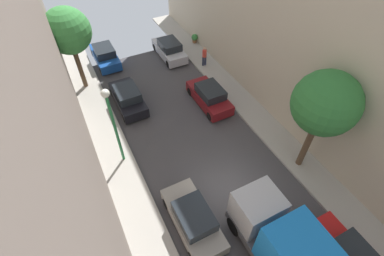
{
  "coord_description": "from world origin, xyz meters",
  "views": [
    {
      "loc": [
        -5.64,
        -6.53,
        13.95
      ],
      "look_at": [
        0.19,
        4.93,
        0.5
      ],
      "focal_mm": 26.19,
      "sensor_mm": 36.0,
      "label": 1
    }
  ],
  "objects_px": {
    "street_tree_0": "(67,31)",
    "parked_car_left_3": "(128,98)",
    "parked_car_right_2": "(169,49)",
    "pedestrian": "(204,56)",
    "parked_car_right_1": "(209,96)",
    "potted_plant_0": "(195,38)",
    "street_tree_1": "(325,104)",
    "lamp_post": "(112,117)",
    "parked_car_left_2": "(193,219)",
    "parked_car_left_4": "(105,55)"
  },
  "relations": [
    {
      "from": "parked_car_right_1",
      "to": "parked_car_right_2",
      "type": "height_order",
      "value": "same"
    },
    {
      "from": "parked_car_left_3",
      "to": "street_tree_1",
      "type": "relative_size",
      "value": 0.65
    },
    {
      "from": "street_tree_1",
      "to": "lamp_post",
      "type": "height_order",
      "value": "street_tree_1"
    },
    {
      "from": "parked_car_left_2",
      "to": "parked_car_left_3",
      "type": "relative_size",
      "value": 1.0
    },
    {
      "from": "parked_car_right_2",
      "to": "street_tree_1",
      "type": "relative_size",
      "value": 0.65
    },
    {
      "from": "parked_car_right_1",
      "to": "lamp_post",
      "type": "xyz_separation_m",
      "value": [
        -7.3,
        -2.23,
        2.99
      ]
    },
    {
      "from": "parked_car_left_4",
      "to": "parked_car_right_2",
      "type": "xyz_separation_m",
      "value": [
        5.4,
        -1.63,
        0.0
      ]
    },
    {
      "from": "parked_car_right_1",
      "to": "street_tree_1",
      "type": "xyz_separation_m",
      "value": [
        2.1,
        -7.37,
        4.21
      ]
    },
    {
      "from": "parked_car_right_1",
      "to": "potted_plant_0",
      "type": "xyz_separation_m",
      "value": [
        3.05,
        8.29,
        -0.1
      ]
    },
    {
      "from": "parked_car_left_4",
      "to": "street_tree_0",
      "type": "xyz_separation_m",
      "value": [
        -2.38,
        -2.73,
        4.04
      ]
    },
    {
      "from": "parked_car_left_3",
      "to": "street_tree_1",
      "type": "xyz_separation_m",
      "value": [
        7.5,
        -9.93,
        4.21
      ]
    },
    {
      "from": "potted_plant_0",
      "to": "lamp_post",
      "type": "xyz_separation_m",
      "value": [
        -10.35,
        -10.52,
        3.09
      ]
    },
    {
      "from": "parked_car_left_2",
      "to": "lamp_post",
      "type": "xyz_separation_m",
      "value": [
        -1.9,
        5.7,
        2.99
      ]
    },
    {
      "from": "potted_plant_0",
      "to": "street_tree_0",
      "type": "bearing_deg",
      "value": -169.12
    },
    {
      "from": "parked_car_right_1",
      "to": "parked_car_right_2",
      "type": "xyz_separation_m",
      "value": [
        0.0,
        7.3,
        0.0
      ]
    },
    {
      "from": "parked_car_left_2",
      "to": "parked_car_left_3",
      "type": "distance_m",
      "value": 10.49
    },
    {
      "from": "parked_car_right_2",
      "to": "pedestrian",
      "type": "bearing_deg",
      "value": -54.29
    },
    {
      "from": "lamp_post",
      "to": "pedestrian",
      "type": "bearing_deg",
      "value": 35.82
    },
    {
      "from": "parked_car_left_2",
      "to": "potted_plant_0",
      "type": "distance_m",
      "value": 18.28
    },
    {
      "from": "street_tree_0",
      "to": "parked_car_left_3",
      "type": "bearing_deg",
      "value": -56.82
    },
    {
      "from": "parked_car_right_1",
      "to": "street_tree_1",
      "type": "distance_m",
      "value": 8.75
    },
    {
      "from": "parked_car_left_2",
      "to": "street_tree_1",
      "type": "xyz_separation_m",
      "value": [
        7.5,
        0.56,
        4.21
      ]
    },
    {
      "from": "pedestrian",
      "to": "lamp_post",
      "type": "xyz_separation_m",
      "value": [
        -9.32,
        -6.73,
        2.63
      ]
    },
    {
      "from": "parked_car_left_3",
      "to": "lamp_post",
      "type": "xyz_separation_m",
      "value": [
        -1.9,
        -4.79,
        2.99
      ]
    },
    {
      "from": "parked_car_right_2",
      "to": "potted_plant_0",
      "type": "height_order",
      "value": "parked_car_right_2"
    },
    {
      "from": "parked_car_left_4",
      "to": "parked_car_left_2",
      "type": "bearing_deg",
      "value": -90.0
    },
    {
      "from": "parked_car_right_2",
      "to": "pedestrian",
      "type": "xyz_separation_m",
      "value": [
        2.02,
        -2.81,
        0.35
      ]
    },
    {
      "from": "pedestrian",
      "to": "street_tree_1",
      "type": "height_order",
      "value": "street_tree_1"
    },
    {
      "from": "parked_car_left_4",
      "to": "street_tree_0",
      "type": "relative_size",
      "value": 0.67
    },
    {
      "from": "parked_car_right_1",
      "to": "parked_car_right_2",
      "type": "relative_size",
      "value": 1.0
    },
    {
      "from": "parked_car_left_2",
      "to": "street_tree_0",
      "type": "distance_m",
      "value": 14.89
    },
    {
      "from": "pedestrian",
      "to": "potted_plant_0",
      "type": "xyz_separation_m",
      "value": [
        1.02,
        3.79,
        -0.46
      ]
    },
    {
      "from": "parked_car_left_2",
      "to": "street_tree_0",
      "type": "bearing_deg",
      "value": 99.57
    },
    {
      "from": "street_tree_1",
      "to": "parked_car_left_3",
      "type": "bearing_deg",
      "value": 127.06
    },
    {
      "from": "parked_car_left_3",
      "to": "potted_plant_0",
      "type": "height_order",
      "value": "parked_car_left_3"
    },
    {
      "from": "parked_car_left_3",
      "to": "pedestrian",
      "type": "relative_size",
      "value": 2.44
    },
    {
      "from": "parked_car_left_4",
      "to": "parked_car_right_2",
      "type": "bearing_deg",
      "value": -16.82
    },
    {
      "from": "lamp_post",
      "to": "street_tree_1",
      "type": "bearing_deg",
      "value": -28.66
    },
    {
      "from": "parked_car_left_4",
      "to": "parked_car_right_2",
      "type": "height_order",
      "value": "same"
    },
    {
      "from": "lamp_post",
      "to": "parked_car_left_3",
      "type": "bearing_deg",
      "value": 68.38
    },
    {
      "from": "parked_car_left_3",
      "to": "street_tree_1",
      "type": "height_order",
      "value": "street_tree_1"
    },
    {
      "from": "parked_car_left_3",
      "to": "parked_car_left_4",
      "type": "relative_size",
      "value": 1.0
    },
    {
      "from": "parked_car_right_1",
      "to": "parked_car_left_3",
      "type": "bearing_deg",
      "value": 154.64
    },
    {
      "from": "parked_car_right_2",
      "to": "pedestrian",
      "type": "height_order",
      "value": "pedestrian"
    },
    {
      "from": "parked_car_right_1",
      "to": "parked_car_left_4",
      "type": "bearing_deg",
      "value": 121.15
    },
    {
      "from": "parked_car_left_4",
      "to": "potted_plant_0",
      "type": "relative_size",
      "value": 5.05
    },
    {
      "from": "parked_car_left_2",
      "to": "pedestrian",
      "type": "bearing_deg",
      "value": 59.15
    },
    {
      "from": "pedestrian",
      "to": "potted_plant_0",
      "type": "distance_m",
      "value": 3.96
    },
    {
      "from": "street_tree_1",
      "to": "lamp_post",
      "type": "relative_size",
      "value": 1.2
    },
    {
      "from": "parked_car_left_3",
      "to": "lamp_post",
      "type": "distance_m",
      "value": 5.96
    }
  ]
}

